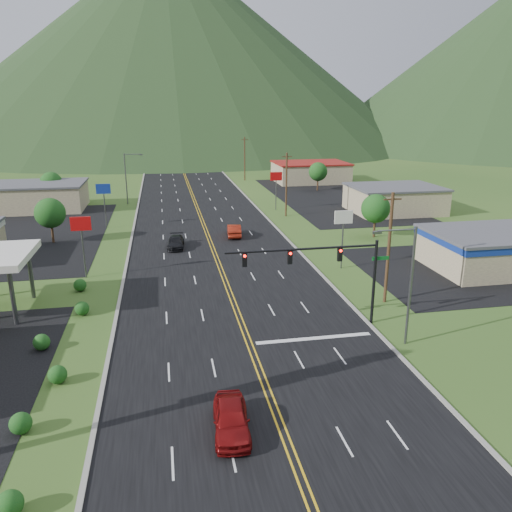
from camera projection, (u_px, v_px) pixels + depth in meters
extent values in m
plane|color=#2F521D|center=(289.00, 449.00, 25.89)|extent=(500.00, 500.00, 0.00)
cube|color=black|center=(289.00, 449.00, 25.89)|extent=(20.00, 460.00, 0.04)
cube|color=gray|center=(86.00, 475.00, 24.08)|extent=(0.30, 460.00, 0.14)
cube|color=gray|center=(467.00, 426.00, 27.69)|extent=(0.30, 460.00, 0.14)
cylinder|color=black|center=(374.00, 282.00, 39.90)|extent=(0.24, 0.24, 7.00)
cylinder|color=black|center=(303.00, 249.00, 37.93)|extent=(12.00, 0.18, 0.18)
cube|color=#0C591E|center=(380.00, 258.00, 39.38)|extent=(1.40, 0.06, 0.30)
cube|color=black|center=(340.00, 254.00, 38.63)|extent=(0.35, 0.28, 1.05)
sphere|color=#FF0C05|center=(341.00, 251.00, 38.36)|extent=(0.22, 0.22, 0.22)
cube|color=black|center=(290.00, 257.00, 37.92)|extent=(0.35, 0.28, 1.05)
sphere|color=#FF0C05|center=(291.00, 254.00, 37.65)|extent=(0.22, 0.22, 0.22)
cube|color=black|center=(244.00, 260.00, 37.30)|extent=(0.35, 0.28, 1.05)
sphere|color=#FF0C05|center=(245.00, 256.00, 37.03)|extent=(0.22, 0.22, 0.22)
cylinder|color=#59595E|center=(411.00, 287.00, 36.02)|extent=(0.20, 0.20, 9.00)
cylinder|color=#59595E|center=(397.00, 230.00, 34.51)|extent=(2.88, 0.12, 0.12)
cube|color=#59595E|center=(377.00, 233.00, 34.29)|extent=(0.60, 0.25, 0.18)
cylinder|color=#59595E|center=(126.00, 179.00, 88.25)|extent=(0.20, 0.20, 9.00)
cylinder|color=#59595E|center=(133.00, 154.00, 87.25)|extent=(2.88, 0.12, 0.12)
cube|color=#59595E|center=(141.00, 155.00, 87.54)|extent=(0.60, 0.25, 0.18)
cylinder|color=#59595E|center=(13.00, 296.00, 39.82)|extent=(0.36, 0.36, 5.00)
cylinder|color=#59595E|center=(31.00, 272.00, 45.46)|extent=(0.36, 0.36, 5.00)
cube|color=beige|center=(29.00, 197.00, 84.22)|extent=(18.00, 11.00, 4.20)
cube|color=#4C4C51|center=(27.00, 184.00, 83.57)|extent=(18.40, 11.40, 0.30)
cube|color=beige|center=(500.00, 251.00, 54.17)|extent=(15.00, 10.00, 3.80)
cube|color=#4C4C51|center=(503.00, 233.00, 53.57)|extent=(15.40, 10.40, 0.30)
cube|color=navy|center=(502.00, 237.00, 53.72)|extent=(15.20, 10.20, 0.70)
cube|color=beige|center=(394.00, 200.00, 82.70)|extent=(14.00, 11.00, 4.00)
cube|color=#4C4C51|center=(395.00, 187.00, 82.07)|extent=(14.40, 11.40, 0.30)
cube|color=beige|center=(310.00, 173.00, 114.86)|extent=(16.00, 12.00, 4.20)
cube|color=maroon|center=(311.00, 163.00, 114.20)|extent=(16.40, 12.40, 0.30)
cylinder|color=#59595E|center=(84.00, 254.00, 50.87)|extent=(0.16, 0.16, 5.00)
cube|color=#BD0A0D|center=(81.00, 224.00, 49.94)|extent=(2.00, 0.18, 1.40)
cylinder|color=#59595E|center=(105.00, 211.00, 71.55)|extent=(0.16, 0.16, 5.00)
cube|color=navy|center=(103.00, 189.00, 70.62)|extent=(2.00, 0.18, 1.40)
cylinder|color=#59595E|center=(342.00, 246.00, 53.79)|extent=(0.16, 0.16, 5.00)
cube|color=white|center=(344.00, 217.00, 52.86)|extent=(2.00, 0.18, 1.40)
cylinder|color=#59595E|center=(276.00, 195.00, 83.87)|extent=(0.16, 0.16, 5.00)
cube|color=#BD0A0D|center=(276.00, 176.00, 82.94)|extent=(2.00, 0.18, 1.40)
cylinder|color=#382314|center=(52.00, 231.00, 64.20)|extent=(0.30, 0.30, 3.00)
sphere|color=#164F1A|center=(50.00, 213.00, 63.50)|extent=(3.84, 3.84, 3.84)
cylinder|color=#382314|center=(53.00, 196.00, 88.69)|extent=(0.30, 0.30, 3.00)
sphere|color=#164F1A|center=(51.00, 183.00, 87.99)|extent=(3.84, 3.84, 3.84)
cylinder|color=#382314|center=(374.00, 226.00, 66.96)|extent=(0.30, 0.30, 3.00)
sphere|color=#164F1A|center=(376.00, 208.00, 66.26)|extent=(3.84, 3.84, 3.84)
cylinder|color=#382314|center=(318.00, 183.00, 103.40)|extent=(0.30, 0.30, 3.00)
sphere|color=#164F1A|center=(318.00, 172.00, 102.70)|extent=(3.84, 3.84, 3.84)
cylinder|color=#382314|center=(389.00, 249.00, 43.75)|extent=(0.28, 0.28, 10.00)
cube|color=#382314|center=(393.00, 199.00, 42.47)|extent=(1.60, 0.12, 0.12)
cylinder|color=#382314|center=(286.00, 185.00, 78.54)|extent=(0.28, 0.28, 10.00)
cube|color=#382314|center=(287.00, 157.00, 77.26)|extent=(1.60, 0.12, 0.12)
cylinder|color=#382314|center=(245.00, 159.00, 116.14)|extent=(0.28, 0.28, 10.00)
cube|color=#382314|center=(245.00, 140.00, 114.86)|extent=(1.60, 0.12, 0.12)
cylinder|color=#382314|center=(223.00, 146.00, 153.74)|extent=(0.28, 0.28, 10.00)
cube|color=#382314|center=(223.00, 131.00, 152.46)|extent=(1.60, 0.12, 0.12)
cone|color=#1D3719|center=(168.00, 45.00, 220.34)|extent=(220.00, 220.00, 85.00)
imported|color=maroon|center=(231.00, 419.00, 26.96)|extent=(2.26, 4.90, 1.63)
imported|color=black|center=(176.00, 242.00, 61.99)|extent=(2.38, 4.99, 1.40)
imported|color=maroon|center=(234.00, 230.00, 67.39)|extent=(2.23, 5.16, 1.65)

